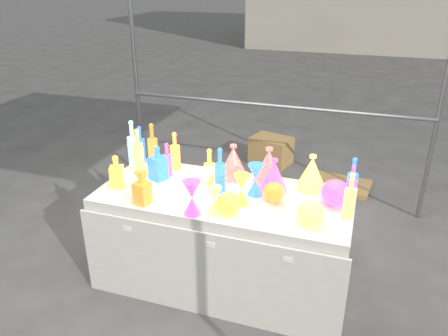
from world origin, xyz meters
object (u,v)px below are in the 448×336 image
(hourglass_0, at_px, (142,185))
(display_table, at_px, (224,239))
(lampshade_0, at_px, (233,161))
(bottle_0, at_px, (175,151))
(decanter_0, at_px, (117,171))
(cardboard_box_closed, at_px, (271,150))
(globe_0, at_px, (228,204))

(hourglass_0, bearing_deg, display_table, 24.43)
(display_table, xyz_separation_m, lampshade_0, (-0.02, 0.29, 0.51))
(bottle_0, xyz_separation_m, decanter_0, (-0.27, -0.43, -0.03))
(cardboard_box_closed, xyz_separation_m, lampshade_0, (0.15, -2.07, 0.71))
(bottle_0, bearing_deg, globe_0, -41.42)
(cardboard_box_closed, xyz_separation_m, decanter_0, (-0.61, -2.48, 0.70))
(cardboard_box_closed, xyz_separation_m, bottle_0, (-0.34, -2.05, 0.73))
(cardboard_box_closed, xyz_separation_m, hourglass_0, (-0.34, -2.59, 0.68))
(display_table, distance_m, cardboard_box_closed, 2.37)
(display_table, bearing_deg, hourglass_0, -155.57)
(display_table, bearing_deg, cardboard_box_closed, 94.10)
(display_table, height_order, lampshade_0, lampshade_0)
(hourglass_0, relative_size, globe_0, 1.23)
(display_table, relative_size, decanter_0, 7.50)
(globe_0, bearing_deg, bottle_0, 138.58)
(display_table, xyz_separation_m, hourglass_0, (-0.51, -0.23, 0.47))
(globe_0, height_order, lampshade_0, lampshade_0)
(display_table, xyz_separation_m, decanter_0, (-0.78, -0.13, 0.50))
(hourglass_0, xyz_separation_m, globe_0, (0.63, -0.01, -0.03))
(display_table, distance_m, lampshade_0, 0.59)
(globe_0, xyz_separation_m, lampshade_0, (-0.13, 0.53, 0.07))
(globe_0, distance_m, lampshade_0, 0.55)
(display_table, distance_m, globe_0, 0.52)
(cardboard_box_closed, height_order, hourglass_0, hourglass_0)
(hourglass_0, height_order, globe_0, hourglass_0)
(bottle_0, height_order, decanter_0, bottle_0)
(cardboard_box_closed, distance_m, lampshade_0, 2.19)
(display_table, distance_m, bottle_0, 0.80)
(hourglass_0, xyz_separation_m, lampshade_0, (0.49, 0.52, 0.03))
(decanter_0, xyz_separation_m, lampshade_0, (0.76, 0.42, 0.01))
(cardboard_box_closed, distance_m, hourglass_0, 2.70)
(bottle_0, height_order, lampshade_0, bottle_0)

